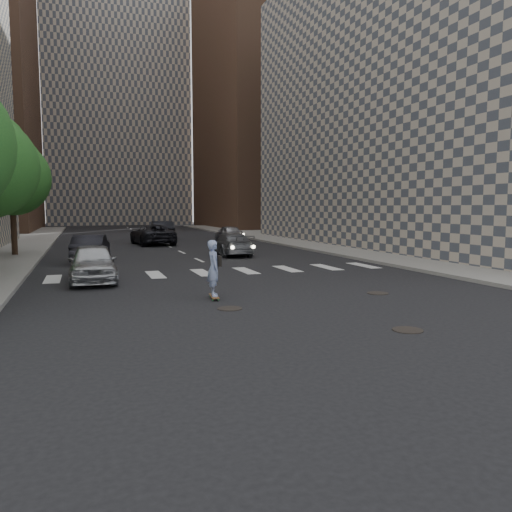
{
  "coord_description": "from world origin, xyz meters",
  "views": [
    {
      "loc": [
        -5.8,
        -12.0,
        2.84
      ],
      "look_at": [
        -0.69,
        2.72,
        1.3
      ],
      "focal_mm": 35.0,
      "sensor_mm": 36.0,
      "label": 1
    }
  ],
  "objects": [
    {
      "name": "ground",
      "position": [
        0.0,
        0.0,
        0.0
      ],
      "size": [
        160.0,
        160.0,
        0.0
      ],
      "primitive_type": "plane",
      "color": "black",
      "rests_on": "ground"
    },
    {
      "name": "sidewalk_right",
      "position": [
        14.5,
        20.0,
        0.07
      ],
      "size": [
        13.0,
        80.0,
        0.15
      ],
      "primitive_type": "cube",
      "color": "gray",
      "rests_on": "ground"
    },
    {
      "name": "building_right",
      "position": [
        18.49,
        18.49,
        10.98
      ],
      "size": [
        15.0,
        33.0,
        22.0
      ],
      "color": "#ADA08E",
      "rests_on": "ground"
    },
    {
      "name": "tower_right",
      "position": [
        20.0,
        55.0,
        18.0
      ],
      "size": [
        18.0,
        24.0,
        36.0
      ],
      "primitive_type": "cube",
      "color": "brown",
      "rests_on": "ground"
    },
    {
      "name": "tower_center",
      "position": [
        0.0,
        78.0,
        24.0
      ],
      "size": [
        22.0,
        20.0,
        48.0
      ],
      "primitive_type": "cube",
      "color": "#ADA08E",
      "rests_on": "ground"
    },
    {
      "name": "tree_c",
      "position": [
        -9.45,
        19.14,
        4.65
      ],
      "size": [
        4.2,
        4.2,
        6.6
      ],
      "color": "#382619",
      "rests_on": "sidewalk_left"
    },
    {
      "name": "manhole_a",
      "position": [
        1.2,
        -2.5,
        0.01
      ],
      "size": [
        0.7,
        0.7,
        0.02
      ],
      "primitive_type": "cylinder",
      "color": "black",
      "rests_on": "ground"
    },
    {
      "name": "manhole_b",
      "position": [
        -2.0,
        1.2,
        0.01
      ],
      "size": [
        0.7,
        0.7,
        0.02
      ],
      "primitive_type": "cylinder",
      "color": "black",
      "rests_on": "ground"
    },
    {
      "name": "manhole_c",
      "position": [
        3.3,
        2.0,
        0.01
      ],
      "size": [
        0.7,
        0.7,
        0.02
      ],
      "primitive_type": "cylinder",
      "color": "black",
      "rests_on": "ground"
    },
    {
      "name": "skateboarder",
      "position": [
        -2.04,
        2.81,
        0.96
      ],
      "size": [
        0.5,
        0.94,
        1.83
      ],
      "rotation": [
        0.0,
        0.0,
        -0.12
      ],
      "color": "brown",
      "rests_on": "ground"
    },
    {
      "name": "silver_sedan",
      "position": [
        -5.5,
        7.77,
        0.72
      ],
      "size": [
        1.74,
        4.26,
        1.45
      ],
      "primitive_type": "imported",
      "rotation": [
        0.0,
        0.0,
        -0.01
      ],
      "color": "#AFB2B6",
      "rests_on": "ground"
    },
    {
      "name": "traffic_car_a",
      "position": [
        -5.46,
        15.08,
        0.71
      ],
      "size": [
        2.09,
        4.5,
        1.43
      ],
      "primitive_type": "imported",
      "rotation": [
        0.0,
        0.0,
        3.0
      ],
      "color": "black",
      "rests_on": "ground"
    },
    {
      "name": "traffic_car_b",
      "position": [
        2.43,
        16.08,
        0.65
      ],
      "size": [
        2.07,
        4.6,
        1.31
      ],
      "primitive_type": "imported",
      "rotation": [
        0.0,
        0.0,
        3.09
      ],
      "color": "slate",
      "rests_on": "ground"
    },
    {
      "name": "traffic_car_c",
      "position": [
        -0.9,
        26.0,
        0.76
      ],
      "size": [
        3.1,
        5.71,
        1.52
      ],
      "primitive_type": "imported",
      "rotation": [
        0.0,
        0.0,
        3.25
      ],
      "color": "black",
      "rests_on": "ground"
    },
    {
      "name": "traffic_car_d",
      "position": [
        5.64,
        28.0,
        0.66
      ],
      "size": [
        1.7,
        3.92,
        1.32
      ],
      "primitive_type": "imported",
      "rotation": [
        0.0,
        0.0,
        3.18
      ],
      "color": "#ADAEB4",
      "rests_on": "ground"
    },
    {
      "name": "traffic_car_e",
      "position": [
        0.66,
        32.0,
        0.81
      ],
      "size": [
        1.85,
        4.94,
        1.61
      ],
      "primitive_type": "imported",
      "rotation": [
        0.0,
        0.0,
        3.11
      ],
      "color": "black",
      "rests_on": "ground"
    }
  ]
}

